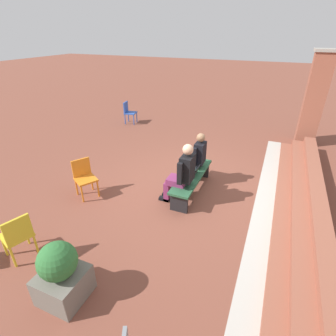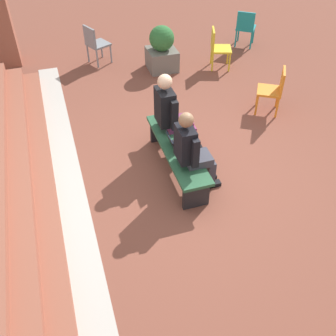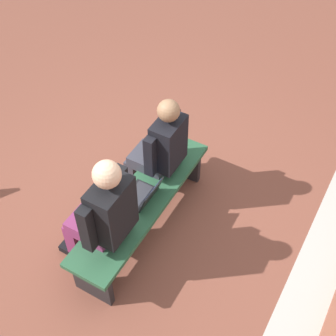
% 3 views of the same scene
% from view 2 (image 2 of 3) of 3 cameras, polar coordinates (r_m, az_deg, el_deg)
% --- Properties ---
extents(ground_plane, '(60.00, 60.00, 0.00)m').
position_cam_2_polar(ground_plane, '(5.95, 2.16, -0.99)').
color(ground_plane, brown).
extents(concrete_strip, '(7.98, 0.40, 0.01)m').
position_cam_2_polar(concrete_strip, '(5.84, -13.87, -3.37)').
color(concrete_strip, '#B7B2A8').
rests_on(concrete_strip, ground).
extents(brick_steps, '(7.18, 0.90, 0.45)m').
position_cam_2_polar(brick_steps, '(5.79, -21.45, -3.62)').
color(brick_steps, '#93513D').
rests_on(brick_steps, ground).
extents(bench, '(1.80, 0.44, 0.45)m').
position_cam_2_polar(bench, '(5.80, 1.35, 2.41)').
color(bench, '#285638').
rests_on(bench, ground).
extents(person_student, '(0.51, 0.65, 1.29)m').
position_cam_2_polar(person_student, '(5.30, 3.53, 2.70)').
color(person_student, '#383842').
rests_on(person_student, ground).
extents(person_adult, '(0.56, 0.71, 1.37)m').
position_cam_2_polar(person_adult, '(5.96, 0.57, 8.05)').
color(person_adult, '#7F2D5B').
rests_on(person_adult, ground).
extents(laptop, '(0.32, 0.29, 0.21)m').
position_cam_2_polar(laptop, '(5.70, 1.29, 3.46)').
color(laptop, black).
rests_on(laptop, bench).
extents(plastic_chair_mid_courtyard, '(0.58, 0.58, 0.84)m').
position_cam_2_polar(plastic_chair_mid_courtyard, '(7.33, 15.17, 11.11)').
color(plastic_chair_mid_courtyard, orange).
rests_on(plastic_chair_mid_courtyard, ground).
extents(plastic_chair_near_bench_right, '(0.59, 0.59, 0.84)m').
position_cam_2_polar(plastic_chair_near_bench_right, '(9.83, 11.20, 19.53)').
color(plastic_chair_near_bench_right, teal).
rests_on(plastic_chair_near_bench_right, ground).
extents(plastic_chair_near_bench_left, '(0.53, 0.53, 0.84)m').
position_cam_2_polar(plastic_chair_near_bench_left, '(8.72, 7.22, 17.13)').
color(plastic_chair_near_bench_left, gold).
rests_on(plastic_chair_near_bench_left, ground).
extents(plastic_chair_foreground, '(0.56, 0.56, 0.84)m').
position_cam_2_polar(plastic_chair_foreground, '(8.97, -10.55, 17.48)').
color(plastic_chair_foreground, gray).
rests_on(plastic_chair_foreground, ground).
extents(planter, '(0.60, 0.60, 0.94)m').
position_cam_2_polar(planter, '(8.61, -0.90, 16.80)').
color(planter, '#6B665B').
rests_on(planter, ground).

